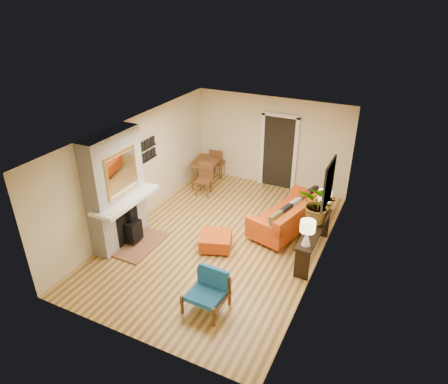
{
  "coord_description": "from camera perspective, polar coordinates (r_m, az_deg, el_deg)",
  "views": [
    {
      "loc": [
        3.45,
        -6.9,
        5.28
      ],
      "look_at": [
        0.0,
        0.2,
        1.15
      ],
      "focal_mm": 32.0,
      "sensor_mm": 36.0,
      "label": 1
    }
  ],
  "objects": [
    {
      "name": "lamp_far",
      "position": [
        9.07,
        14.14,
        -1.0
      ],
      "size": [
        0.3,
        0.3,
        0.54
      ],
      "color": "white",
      "rests_on": "console_table"
    },
    {
      "name": "fireplace",
      "position": [
        8.99,
        -14.99,
        -0.1
      ],
      "size": [
        1.09,
        1.68,
        2.6
      ],
      "color": "white",
      "rests_on": "ground"
    },
    {
      "name": "dining_table",
      "position": [
        11.58,
        -2.22,
        3.77
      ],
      "size": [
        0.91,
        1.75,
        0.92
      ],
      "color": "brown",
      "rests_on": "ground"
    },
    {
      "name": "room_shell",
      "position": [
        10.74,
        8.64,
        5.2
      ],
      "size": [
        6.5,
        6.5,
        6.5
      ],
      "color": "#D6A552",
      "rests_on": "ground"
    },
    {
      "name": "ottoman",
      "position": [
        8.96,
        -1.18,
        -6.94
      ],
      "size": [
        0.87,
        0.87,
        0.34
      ],
      "color": "silver",
      "rests_on": "ground"
    },
    {
      "name": "lamp_near",
      "position": [
        7.89,
        11.83,
        -5.37
      ],
      "size": [
        0.3,
        0.3,
        0.54
      ],
      "color": "white",
      "rests_on": "console_table"
    },
    {
      "name": "houseplant",
      "position": [
        8.61,
        13.44,
        -1.71
      ],
      "size": [
        0.96,
        0.88,
        0.89
      ],
      "primitive_type": "imported",
      "rotation": [
        0.0,
        0.0,
        -0.27
      ],
      "color": "#1E5919",
      "rests_on": "console_table"
    },
    {
      "name": "console_table",
      "position": [
        8.73,
        12.74,
        -5.77
      ],
      "size": [
        0.34,
        1.85,
        0.72
      ],
      "color": "black",
      "rests_on": "ground"
    },
    {
      "name": "sofa",
      "position": [
        9.65,
        9.51,
        -3.37
      ],
      "size": [
        1.44,
        2.32,
        0.85
      ],
      "color": "silver",
      "rests_on": "ground"
    },
    {
      "name": "blue_chair",
      "position": [
        7.41,
        -2.21,
        -13.63
      ],
      "size": [
        0.72,
        0.71,
        0.73
      ],
      "color": "brown",
      "rests_on": "ground"
    }
  ]
}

